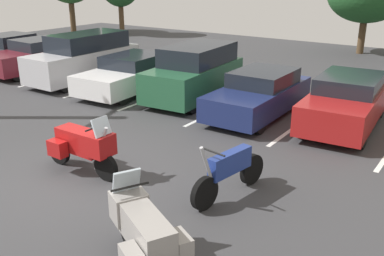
{
  "coord_description": "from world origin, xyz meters",
  "views": [
    {
      "loc": [
        7.07,
        -5.68,
        4.34
      ],
      "look_at": [
        1.69,
        2.04,
        0.93
      ],
      "focal_mm": 40.75,
      "sensor_mm": 36.0,
      "label": 1
    }
  ],
  "objects": [
    {
      "name": "parking_stripes",
      "position": [
        -1.39,
        6.49,
        0.0
      ],
      "size": [
        24.44,
        4.74,
        0.01
      ],
      "color": "silver",
      "rests_on": "ground"
    },
    {
      "name": "motorcycle_third",
      "position": [
        3.16,
        1.24,
        0.55
      ],
      "size": [
        0.63,
        2.16,
        1.33
      ],
      "color": "black",
      "rests_on": "ground"
    },
    {
      "name": "car_red",
      "position": [
        3.8,
        6.89,
        0.75
      ],
      "size": [
        2.1,
        4.49,
        1.49
      ],
      "color": "maroon",
      "rests_on": "ground"
    },
    {
      "name": "car_navy",
      "position": [
        1.24,
        6.41,
        0.68
      ],
      "size": [
        1.84,
        4.4,
        1.4
      ],
      "color": "navy",
      "rests_on": "ground"
    },
    {
      "name": "car_maroon",
      "position": [
        -9.69,
        6.39,
        0.74
      ],
      "size": [
        2.13,
        4.7,
        1.49
      ],
      "color": "maroon",
      "rests_on": "ground"
    },
    {
      "name": "car_white",
      "position": [
        -4.02,
        6.24,
        0.68
      ],
      "size": [
        2.23,
        4.64,
        1.37
      ],
      "color": "white",
      "rests_on": "ground"
    },
    {
      "name": "motorcycle_touring",
      "position": [
        -0.08,
        0.33,
        0.68
      ],
      "size": [
        2.16,
        0.96,
        1.43
      ],
      "color": "black",
      "rests_on": "ground"
    },
    {
      "name": "car_green",
      "position": [
        -1.48,
        6.78,
        0.94
      ],
      "size": [
        2.17,
        4.41,
        1.89
      ],
      "color": "#235638",
      "rests_on": "ground"
    },
    {
      "name": "car_charcoal",
      "position": [
        -12.13,
        6.23,
        0.71
      ],
      "size": [
        2.16,
        4.36,
        1.48
      ],
      "color": "#38383D",
      "rests_on": "ground"
    },
    {
      "name": "ground",
      "position": [
        0.0,
        0.0,
        -0.05
      ],
      "size": [
        44.0,
        44.0,
        0.1
      ],
      "primitive_type": "cube",
      "color": "#38383A"
    },
    {
      "name": "motorcycle_second",
      "position": [
        3.3,
        -1.52,
        0.68
      ],
      "size": [
        2.07,
        1.37,
        1.43
      ],
      "color": "black",
      "rests_on": "ground"
    },
    {
      "name": "car_silver",
      "position": [
        -6.73,
        6.42,
        0.97
      ],
      "size": [
        1.81,
        4.9,
        1.95
      ],
      "color": "#B7B7BC",
      "rests_on": "ground"
    }
  ]
}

